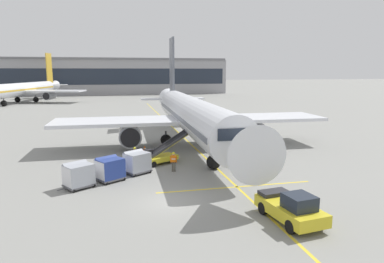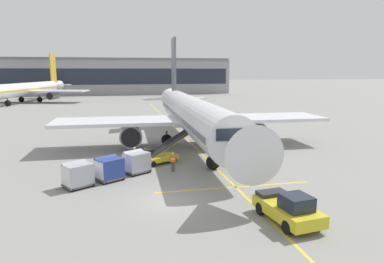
% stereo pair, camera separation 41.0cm
% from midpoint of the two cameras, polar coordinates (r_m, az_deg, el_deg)
% --- Properties ---
extents(ground_plane, '(600.00, 600.00, 0.00)m').
position_cam_midpoint_polar(ground_plane, '(23.53, -4.23, -11.46)').
color(ground_plane, gray).
extents(parked_airplane, '(30.86, 40.87, 13.62)m').
position_cam_midpoint_polar(parked_airplane, '(39.81, -0.32, 2.66)').
color(parked_airplane, silver).
rests_on(parked_airplane, ground).
extents(belt_loader, '(5.31, 3.71, 2.83)m').
position_cam_midpoint_polar(belt_loader, '(32.85, -5.40, -3.73)').
color(belt_loader, gold).
rests_on(belt_loader, ground).
extents(baggage_cart_lead, '(2.73, 2.42, 1.91)m').
position_cam_midpoint_polar(baggage_cart_lead, '(29.86, -9.41, -4.90)').
color(baggage_cart_lead, '#515156').
rests_on(baggage_cart_lead, ground).
extents(baggage_cart_second, '(2.73, 2.42, 1.91)m').
position_cam_midpoint_polar(baggage_cart_second, '(28.28, -13.73, -5.90)').
color(baggage_cart_second, '#515156').
rests_on(baggage_cart_second, ground).
extents(baggage_cart_third, '(2.73, 2.42, 1.91)m').
position_cam_midpoint_polar(baggage_cart_third, '(27.30, -18.52, -6.71)').
color(baggage_cart_third, '#515156').
rests_on(baggage_cart_third, ground).
extents(pushback_tug, '(2.69, 4.65, 1.83)m').
position_cam_midpoint_polar(pushback_tug, '(21.13, 15.35, -11.95)').
color(pushback_tug, gold).
rests_on(pushback_tug, ground).
extents(ground_crew_by_loader, '(0.37, 0.54, 1.74)m').
position_cam_midpoint_polar(ground_crew_by_loader, '(29.48, -9.38, -5.10)').
color(ground_crew_by_loader, black).
rests_on(ground_crew_by_loader, ground).
extents(ground_crew_by_carts, '(0.56, 0.33, 1.74)m').
position_cam_midpoint_polar(ground_crew_by_carts, '(29.95, -3.44, -4.74)').
color(ground_crew_by_carts, '#514C42').
rests_on(ground_crew_by_carts, ground).
extents(ground_crew_marshaller, '(0.28, 0.57, 1.74)m').
position_cam_midpoint_polar(ground_crew_marshaller, '(32.21, -9.71, -3.82)').
color(ground_crew_marshaller, black).
rests_on(ground_crew_marshaller, ground).
extents(safety_cone_engine_keepout, '(0.60, 0.60, 0.69)m').
position_cam_midpoint_polar(safety_cone_engine_keepout, '(37.60, -8.08, -2.84)').
color(safety_cone_engine_keepout, black).
rests_on(safety_cone_engine_keepout, ground).
extents(apron_guidance_line_lead_in, '(0.20, 110.00, 0.01)m').
position_cam_midpoint_polar(apron_guidance_line_lead_in, '(39.73, -0.00, -2.53)').
color(apron_guidance_line_lead_in, yellow).
rests_on(apron_guidance_line_lead_in, ground).
extents(apron_guidance_line_stop_bar, '(12.00, 0.20, 0.01)m').
position_cam_midpoint_polar(apron_guidance_line_stop_bar, '(26.51, 6.75, -9.00)').
color(apron_guidance_line_stop_bar, yellow).
rests_on(apron_guidance_line_stop_bar, ground).
extents(terminal_building, '(91.00, 14.77, 13.17)m').
position_cam_midpoint_polar(terminal_building, '(135.25, -14.39, 8.74)').
color(terminal_building, '#939399').
rests_on(terminal_building, ground).
extents(distant_airplane, '(32.48, 40.52, 14.01)m').
position_cam_midpoint_polar(distant_airplane, '(105.50, -25.86, 6.23)').
color(distant_airplane, silver).
rests_on(distant_airplane, ground).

